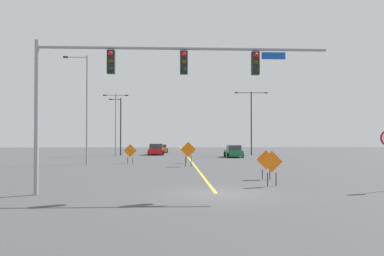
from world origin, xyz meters
name	(u,v)px	position (x,y,z in m)	size (l,w,h in m)	color
ground	(216,194)	(0.00, 0.00, 0.00)	(148.30, 148.30, 0.00)	#444447
road_centre_stripe	(185,154)	(0.00, 41.19, 0.00)	(0.16, 82.39, 0.01)	yellow
traffic_signal_assembly	(144,74)	(-3.25, -0.02, 5.40)	(13.17, 0.44, 6.88)	gray
street_lamp_far_left	(85,105)	(-9.94, 19.08, 5.47)	(2.26, 0.24, 10.00)	gray
street_lamp_mid_left	(120,124)	(-8.97, 36.00, 4.23)	(1.68, 0.24, 7.67)	black
street_lamp_near_left	(251,117)	(8.85, 36.09, 5.17)	(4.53, 0.24, 8.66)	black
street_lamp_near_right	(116,119)	(-9.28, 34.25, 4.74)	(3.24, 0.24, 8.03)	gray
construction_sign_right_lane	(188,151)	(-0.60, 16.09, 1.34)	(1.31, 0.31, 2.11)	orange
construction_sign_right_shoulder	(266,161)	(3.65, 5.74, 1.09)	(1.12, 0.31, 1.75)	orange
construction_sign_median_far	(272,164)	(3.17, 2.47, 1.16)	(1.12, 0.07, 1.83)	orange
construction_sign_median_near	(189,150)	(-0.39, 20.24, 1.29)	(1.23, 0.17, 2.03)	orange
construction_sign_left_shoulder	(130,151)	(-5.96, 20.40, 1.13)	(1.24, 0.21, 1.82)	orange
car_green_far	(234,152)	(5.57, 30.69, 0.68)	(1.99, 4.03, 1.49)	#196B38
car_orange_near	(161,149)	(-3.65, 45.43, 0.59)	(2.09, 4.28, 1.25)	orange
car_red_distant	(156,150)	(-4.16, 37.39, 0.73)	(2.14, 3.88, 1.54)	red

